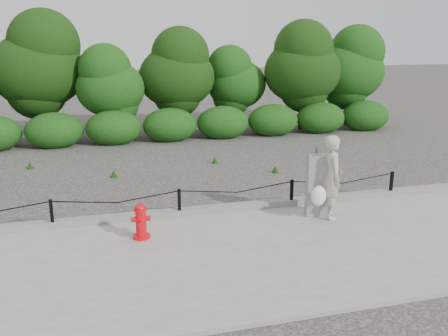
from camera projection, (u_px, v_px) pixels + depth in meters
ground at (180, 220)px, 9.90m from camera, size 90.00×90.00×0.00m
sidewalk at (200, 261)px, 8.03m from camera, size 14.00×4.00×0.08m
curb at (179, 212)px, 9.90m from camera, size 14.00×0.22×0.14m
chain_barrier at (179, 199)px, 9.77m from camera, size 10.06×0.06×0.60m
treeline at (148, 72)px, 17.69m from camera, size 20.27×3.60×4.52m
fire_hydrant at (141, 221)px, 8.74m from camera, size 0.36×0.36×0.69m
pedestrian at (331, 178)px, 9.59m from camera, size 0.78×0.71×1.73m
utility_cabinet at (319, 185)px, 9.79m from camera, size 0.55×0.41×1.43m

